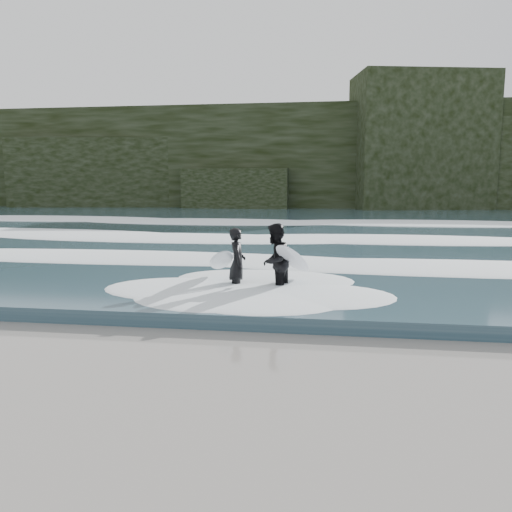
% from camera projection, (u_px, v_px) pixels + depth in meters
% --- Properties ---
extents(ground, '(120.00, 120.00, 0.00)m').
position_uv_depth(ground, '(264.00, 408.00, 6.02)').
color(ground, '#877557').
rests_on(ground, ground).
extents(sea, '(90.00, 52.00, 0.30)m').
position_uv_depth(sea, '(317.00, 220.00, 34.40)').
color(sea, '#2D4855').
rests_on(sea, ground).
extents(headland, '(70.00, 9.00, 10.00)m').
position_uv_depth(headland, '(322.00, 160.00, 50.34)').
color(headland, black).
rests_on(headland, ground).
extents(foam_near, '(60.00, 3.20, 0.20)m').
position_uv_depth(foam_near, '(302.00, 261.00, 14.77)').
color(foam_near, white).
rests_on(foam_near, sea).
extents(foam_mid, '(60.00, 4.00, 0.24)m').
position_uv_depth(foam_mid, '(311.00, 236.00, 21.63)').
color(foam_mid, white).
rests_on(foam_mid, sea).
extents(foam_far, '(60.00, 4.80, 0.30)m').
position_uv_depth(foam_far, '(316.00, 220.00, 30.43)').
color(foam_far, white).
rests_on(foam_far, sea).
extents(surfer_left, '(1.21, 1.96, 1.65)m').
position_uv_depth(surfer_left, '(234.00, 262.00, 11.79)').
color(surfer_left, black).
rests_on(surfer_left, ground).
extents(surfer_right, '(1.33, 1.98, 1.77)m').
position_uv_depth(surfer_right, '(277.00, 261.00, 11.55)').
color(surfer_right, black).
rests_on(surfer_right, ground).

